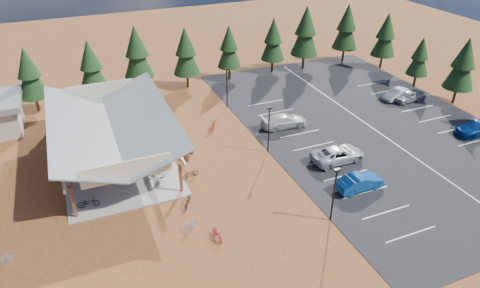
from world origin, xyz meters
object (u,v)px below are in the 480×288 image
at_px(bike_11, 217,234).
at_px(car_8, 408,96).
at_px(lamp_post_0, 334,191).
at_px(car_2, 338,154).
at_px(trash_bin_0, 186,157).
at_px(bike_6, 140,137).
at_px(bike_4, 155,175).
at_px(bike_13, 190,225).
at_px(bike_7, 143,128).
at_px(bike_2, 91,154).
at_px(bike_9, 3,260).
at_px(lamp_post_1, 269,126).
at_px(car_1, 360,182).
at_px(car_7, 479,128).
at_px(bike_3, 86,127).
at_px(car_3, 284,121).
at_px(bike_16, 191,174).
at_px(bike_pavilion, 111,124).
at_px(bike_5, 139,161).
at_px(trash_bin_1, 191,149).
at_px(bike_0, 88,202).
at_px(lamp_post_2, 227,85).
at_px(bike_1, 91,176).
at_px(bike_15, 213,125).
at_px(bike_12, 187,201).
at_px(car_9, 397,94).

xyz_separation_m(bike_11, car_8, (31.95, 14.80, 0.24)).
height_order(lamp_post_0, car_2, lamp_post_0).
bearing_deg(trash_bin_0, bike_6, 121.68).
distance_m(bike_4, bike_13, 8.06).
bearing_deg(bike_7, bike_13, -164.98).
bearing_deg(bike_2, bike_9, 157.48).
distance_m(lamp_post_1, car_1, 10.69).
height_order(bike_13, car_7, car_7).
relative_size(bike_3, car_2, 0.27).
bearing_deg(car_3, bike_16, 116.08).
bearing_deg(car_3, car_1, -174.69).
height_order(trash_bin_0, bike_6, bike_6).
bearing_deg(bike_4, bike_2, 44.88).
xyz_separation_m(bike_pavilion, bike_16, (6.00, -6.59, -3.35)).
relative_size(bike_5, bike_11, 0.98).
bearing_deg(car_1, trash_bin_1, 44.60).
distance_m(bike_0, car_3, 23.52).
height_order(lamp_post_1, lamp_post_2, same).
height_order(bike_1, bike_15, bike_1).
distance_m(trash_bin_1, bike_6, 6.25).
bearing_deg(trash_bin_1, bike_15, 45.47).
distance_m(lamp_post_1, bike_9, 26.05).
xyz_separation_m(lamp_post_2, bike_0, (-18.47, -14.55, -2.39)).
relative_size(trash_bin_1, bike_16, 0.50).
relative_size(lamp_post_2, bike_5, 3.07).
relative_size(bike_2, bike_12, 1.01).
distance_m(bike_pavilion, bike_16, 9.52).
height_order(trash_bin_1, bike_12, bike_12).
bearing_deg(bike_15, car_9, -157.36).
bearing_deg(trash_bin_0, car_2, -22.82).
distance_m(bike_11, car_8, 35.21).
distance_m(trash_bin_0, bike_3, 13.69).
bearing_deg(car_1, car_8, -53.52).
xyz_separation_m(bike_0, car_8, (40.94, 6.87, 0.17)).
distance_m(lamp_post_2, bike_3, 17.51).
height_order(bike_0, bike_11, bike_0).
height_order(trash_bin_0, bike_11, bike_11).
height_order(trash_bin_0, bike_12, bike_12).
bearing_deg(lamp_post_1, trash_bin_0, 169.84).
relative_size(lamp_post_0, car_3, 0.95).
distance_m(bike_9, bike_16, 16.86).
distance_m(car_1, car_9, 22.32).
relative_size(bike_4, bike_6, 0.89).
bearing_deg(car_9, car_2, -68.69).
distance_m(bike_0, bike_11, 11.99).
bearing_deg(bike_9, lamp_post_0, -129.39).
bearing_deg(bike_11, bike_16, 79.36).
bearing_deg(bike_16, bike_1, -125.50).
distance_m(bike_0, car_2, 24.23).
xyz_separation_m(lamp_post_1, car_1, (4.80, -9.30, -2.18)).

